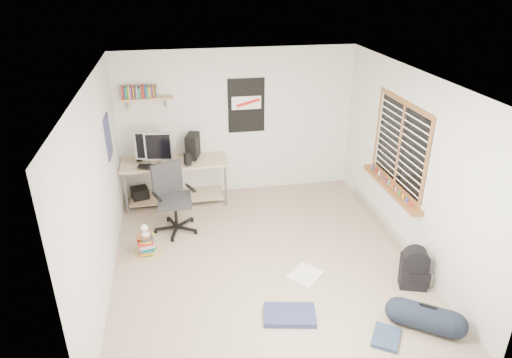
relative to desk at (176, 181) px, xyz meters
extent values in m
cube|color=gray|center=(1.11, -2.00, -0.37)|extent=(4.00, 4.50, 0.01)
cube|color=white|center=(1.11, -2.00, 2.14)|extent=(4.00, 4.50, 0.01)
cube|color=silver|center=(1.11, 0.25, 0.89)|extent=(4.00, 0.01, 2.50)
cube|color=silver|center=(-0.90, -2.00, 0.89)|extent=(0.01, 4.50, 2.50)
cube|color=silver|center=(3.11, -2.00, 0.89)|extent=(0.01, 4.50, 2.50)
cube|color=tan|center=(0.00, 0.00, 0.00)|extent=(1.83, 1.02, 0.79)
cube|color=#A7A8AC|center=(-0.39, -0.20, 0.66)|extent=(0.43, 0.19, 0.46)
cube|color=#98989C|center=(-0.23, -0.26, 0.65)|extent=(0.43, 0.16, 0.46)
cube|color=black|center=(0.32, 0.00, 0.62)|extent=(0.27, 0.40, 0.39)
cube|color=black|center=(-0.36, -0.31, 0.44)|extent=(0.44, 0.25, 0.02)
cube|color=black|center=(-0.56, 0.00, 0.52)|extent=(0.10, 0.10, 0.19)
cube|color=black|center=(0.21, -0.32, 0.52)|extent=(0.12, 0.12, 0.19)
cube|color=#272629|center=(-0.04, -0.98, 0.13)|extent=(0.90, 0.90, 1.05)
cube|color=tan|center=(-0.34, 0.14, 1.42)|extent=(0.80, 0.22, 0.24)
cube|color=black|center=(1.26, 0.23, 1.19)|extent=(0.62, 0.03, 0.92)
cube|color=navy|center=(-0.88, -0.80, 1.14)|extent=(0.02, 0.42, 0.60)
cube|color=brown|center=(3.06, -1.70, 1.08)|extent=(0.10, 1.50, 1.26)
cube|color=#B7B2A8|center=(3.06, -1.70, -0.28)|extent=(0.08, 2.50, 0.18)
cube|color=black|center=(2.86, -2.87, -0.16)|extent=(0.39, 0.35, 0.44)
cylinder|color=black|center=(2.62, -3.61, -0.22)|extent=(0.42, 0.42, 0.59)
cube|color=silver|center=(1.58, -2.46, -0.34)|extent=(0.55, 0.55, 0.04)
cube|color=navy|center=(1.19, -3.16, -0.33)|extent=(0.66, 0.49, 0.06)
cube|color=navy|center=(2.13, -3.68, -0.34)|extent=(0.43, 0.46, 0.05)
cube|color=brown|center=(-0.48, -1.53, -0.21)|extent=(0.57, 0.52, 0.32)
cube|color=white|center=(-0.46, -1.55, 0.02)|extent=(0.16, 0.21, 0.18)
cube|color=black|center=(-0.61, 0.00, -0.22)|extent=(0.32, 0.32, 0.30)
camera|label=1|loc=(0.06, -7.11, 3.31)|focal=32.00mm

